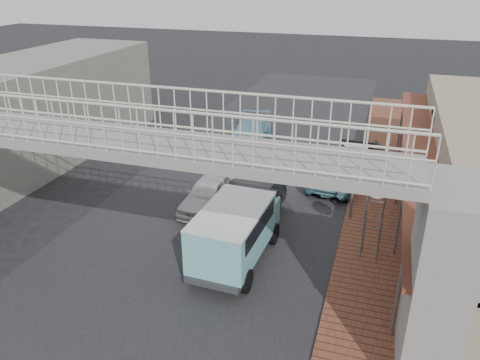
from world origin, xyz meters
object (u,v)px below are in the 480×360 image
Objects in this scene: angkot_far at (251,132)px; angkot_van at (235,227)px; street_clock at (377,192)px; dark_sedan at (246,206)px; arrow_sign at (379,157)px; angkot_curb at (336,172)px; motorcycle_near at (373,163)px; white_hatchback at (209,193)px; motorcycle_far at (380,165)px.

angkot_far is 1.10× the size of angkot_van.
angkot_far is at bearing 129.41° from street_clock.
dark_sedan is 5.27m from arrow_sign.
angkot_curb is (2.82, 4.84, -0.18)m from dark_sedan.
arrow_sign is at bearing -175.78° from motorcycle_near.
white_hatchback is 7.10m from street_clock.
street_clock is (0.33, -7.47, 1.94)m from motorcycle_near.
white_hatchback is 6.13m from angkot_curb.
angkot_far reaches higher than motorcycle_far.
arrow_sign reaches higher than dark_sedan.
angkot_curb is 2.27m from motorcycle_near.
angkot_far is (-2.42, 8.86, -0.08)m from dark_sedan.
dark_sedan is at bearing 101.57° from angkot_van.
motorcycle_near is 0.56× the size of arrow_sign.
motorcycle_far is (4.32, 8.87, -0.76)m from angkot_van.
street_clock is 2.51m from arrow_sign.
angkot_van is 2.75× the size of motorcycle_far.
street_clock is (6.58, -1.88, 1.89)m from white_hatchback.
angkot_curb is at bearing 138.20° from motorcycle_near.
angkot_van is at bearing 76.78° from angkot_curb.
motorcycle_far is at bearing 41.17° from white_hatchback.
dark_sedan is 9.18m from angkot_far.
angkot_curb reaches higher than motorcycle_far.
motorcycle_near reaches higher than motorcycle_far.
angkot_van is (0.41, -2.56, 0.56)m from dark_sedan.
white_hatchback is at bearing -170.89° from arrow_sign.
street_clock reaches higher than angkot_far.
angkot_far is 7.20m from motorcycle_near.
angkot_curb is (4.70, 3.93, -0.05)m from white_hatchback.
arrow_sign is at bearing 95.19° from street_clock.
angkot_far is at bearing 106.34° from angkot_van.
motorcycle_far is 0.54× the size of street_clock.
motorcycle_far is at bearing 92.42° from arrow_sign.
motorcycle_near is (1.55, 1.66, -0.01)m from angkot_curb.
arrow_sign reaches higher than motorcycle_near.
angkot_far is 3.03× the size of motorcycle_far.
dark_sedan is 1.08× the size of angkot_van.
street_clock reaches higher than angkot_van.
angkot_van reaches higher than angkot_curb.
angkot_van is at bearing 157.63° from motorcycle_near.
white_hatchback is at bearing 161.59° from dark_sedan.
white_hatchback is 8.39m from motorcycle_near.
angkot_van is 2.34× the size of motorcycle_near.
angkot_curb is 2.30× the size of motorcycle_near.
white_hatchback reaches higher than motorcycle_far.
angkot_far is at bearing 112.67° from dark_sedan.
street_clock is at bearing -14.01° from white_hatchback.
angkot_van is at bearing -54.64° from white_hatchback.
dark_sedan is at bearing -158.10° from arrow_sign.
white_hatchback is 2.02× the size of motorcycle_near.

